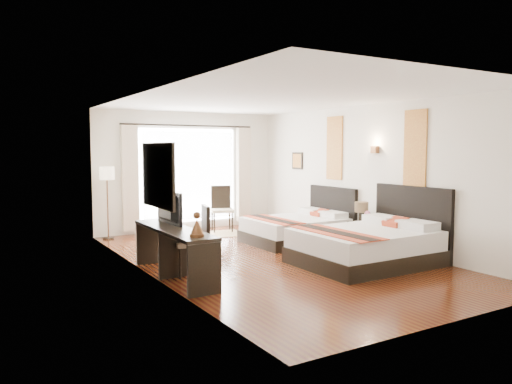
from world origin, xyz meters
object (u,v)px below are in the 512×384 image
television (164,208)px  nightstand (365,236)px  window_chair (222,218)px  bed_far (299,228)px  table_lamp (362,209)px  console_desk (174,253)px  side_table (171,224)px  bed_near (369,244)px  desk_chair (193,254)px  floor_lamp (107,178)px  vase (367,221)px  fruit_bowl (171,209)px

television → nightstand: bearing=-96.0°
window_chair → bed_far: bearing=39.4°
nightstand → table_lamp: (-0.04, 0.06, 0.52)m
nightstand → console_desk: (-3.96, -0.12, 0.12)m
table_lamp → side_table: (-2.72, 3.01, -0.49)m
bed_near → desk_chair: (-2.84, 0.85, -0.00)m
side_table → console_desk: bearing=-110.6°
console_desk → floor_lamp: (-0.01, 3.78, 0.93)m
television → desk_chair: (0.31, -0.42, -0.69)m
floor_lamp → side_table: size_ratio=2.61×
bed_near → nightstand: (0.79, 0.95, -0.07)m
table_lamp → bed_far: bearing=117.7°
bed_near → side_table: bearing=116.0°
console_desk → desk_chair: (0.33, 0.03, -0.05)m
desk_chair → vase: bearing=-165.4°
bed_near → nightstand: 1.24m
table_lamp → window_chair: window_chair is taller
floor_lamp → window_chair: bearing=-8.1°
floor_lamp → fruit_bowl: floor_lamp is taller
bed_far → table_lamp: (0.62, -1.19, 0.49)m
desk_chair → side_table: 3.29m
table_lamp → television: bearing=176.2°
nightstand → side_table: 4.13m
table_lamp → vase: size_ratio=3.19×
table_lamp → floor_lamp: size_ratio=0.27×
bed_near → desk_chair: 2.96m
vase → floor_lamp: 5.49m
vase → desk_chair: (-3.60, 0.00, -0.24)m
vase → television: bearing=173.8°
bed_far → console_desk: 3.57m
floor_lamp → nightstand: bearing=-42.6°
table_lamp → window_chair: (-1.38, 3.23, -0.46)m
bed_near → nightstand: bearing=50.1°
bed_far → vase: (0.63, -1.35, 0.27)m
console_desk → fruit_bowl: (1.22, 3.22, 0.24)m
console_desk → television: 0.78m
vase → console_desk: (-3.93, -0.02, -0.19)m
bed_far → console_desk: bearing=-157.4°
side_table → fruit_bowl: fruit_bowl is taller
bed_near → nightstand: size_ratio=4.18×
bed_near → desk_chair: bed_near is taller
vase → window_chair: bearing=112.2°
table_lamp → fruit_bowl: (-2.71, 3.03, -0.16)m
bed_far → window_chair: size_ratio=1.87×
bed_far → side_table: 2.78m
nightstand → side_table: side_table is taller
floor_lamp → window_chair: floor_lamp is taller
television → desk_chair: television is taller
nightstand → floor_lamp: bearing=137.4°
console_desk → desk_chair: desk_chair is taller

